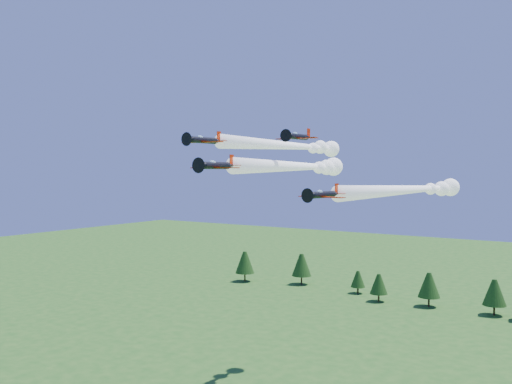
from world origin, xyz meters
The scene contains 5 objects.
plane_lead centered at (-2.20, 16.28, 44.78)m, with size 7.80×46.27×3.70m.
plane_left centered at (-10.48, 27.65, 49.10)m, with size 8.02×50.14×3.70m.
plane_right centered at (13.86, 29.80, 40.51)m, with size 11.61×52.78×3.70m.
plane_slot centered at (1.84, 7.98, 49.64)m, with size 7.38×8.06×2.61m.
treeline centered at (1.06, 110.77, 6.83)m, with size 170.23×19.73×11.86m.
Camera 1 is at (48.21, -74.42, 44.15)m, focal length 40.00 mm.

